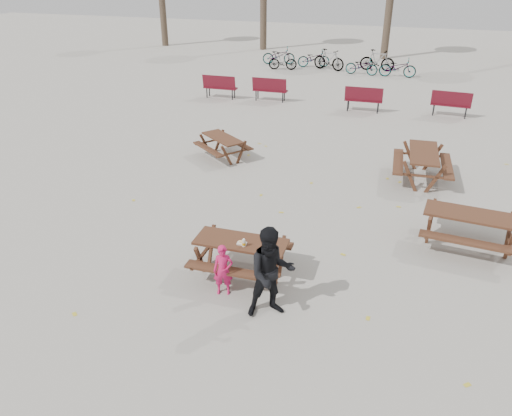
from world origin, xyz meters
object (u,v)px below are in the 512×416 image
(soda_bottle, at_px, (244,243))
(picnic_table_north, at_px, (223,147))
(picnic_table_far, at_px, (422,166))
(main_picnic_table, at_px, (241,249))
(child, at_px, (223,270))
(adult, at_px, (271,273))
(picnic_table_east, at_px, (468,231))
(food_tray, at_px, (242,243))

(soda_bottle, xyz_separation_m, picnic_table_north, (-2.71, 6.11, -0.51))
(picnic_table_far, bearing_deg, soda_bottle, 150.13)
(main_picnic_table, distance_m, child, 0.71)
(adult, bearing_deg, main_picnic_table, 104.03)
(child, bearing_deg, picnic_table_far, 45.30)
(main_picnic_table, relative_size, child, 1.76)
(child, bearing_deg, soda_bottle, 47.85)
(picnic_table_east, height_order, picnic_table_north, picnic_table_east)
(main_picnic_table, xyz_separation_m, picnic_table_east, (4.37, 2.41, -0.17))
(food_tray, relative_size, picnic_table_far, 0.09)
(soda_bottle, height_order, picnic_table_east, soda_bottle)
(main_picnic_table, distance_m, picnic_table_far, 6.82)
(main_picnic_table, bearing_deg, adult, -48.48)
(child, bearing_deg, food_tray, 55.79)
(child, xyz_separation_m, adult, (1.01, -0.31, 0.35))
(food_tray, bearing_deg, adult, -46.77)
(picnic_table_north, height_order, picnic_table_far, picnic_table_far)
(food_tray, distance_m, soda_bottle, 0.10)
(child, xyz_separation_m, picnic_table_far, (3.49, 6.62, -0.09))
(food_tray, bearing_deg, picnic_table_north, 113.70)
(soda_bottle, distance_m, picnic_table_far, 6.94)
(soda_bottle, relative_size, adult, 0.10)
(picnic_table_north, bearing_deg, soda_bottle, -27.61)
(food_tray, bearing_deg, child, -107.33)
(main_picnic_table, height_order, picnic_table_far, picnic_table_far)
(main_picnic_table, distance_m, adult, 1.37)
(main_picnic_table, bearing_deg, picnic_table_east, 28.91)
(soda_bottle, bearing_deg, main_picnic_table, 123.39)
(soda_bottle, xyz_separation_m, child, (-0.24, -0.51, -0.34))
(picnic_table_east, bearing_deg, main_picnic_table, -144.47)
(picnic_table_far, bearing_deg, picnic_table_north, 88.20)
(main_picnic_table, relative_size, soda_bottle, 10.59)
(food_tray, height_order, picnic_table_east, picnic_table_east)
(adult, distance_m, picnic_table_east, 4.90)
(main_picnic_table, bearing_deg, soda_bottle, -56.61)
(main_picnic_table, bearing_deg, picnic_table_north, 113.65)
(picnic_table_east, bearing_deg, child, -138.70)
(main_picnic_table, height_order, adult, adult)
(main_picnic_table, xyz_separation_m, child, (-0.12, -0.69, -0.08))
(main_picnic_table, xyz_separation_m, food_tray, (0.06, -0.12, 0.21))
(picnic_table_north, relative_size, picnic_table_far, 0.80)
(food_tray, height_order, picnic_table_north, food_tray)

